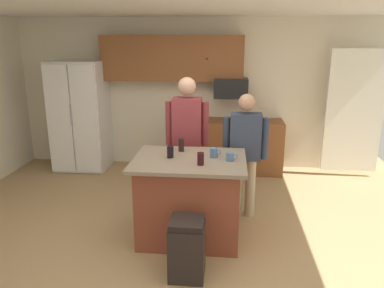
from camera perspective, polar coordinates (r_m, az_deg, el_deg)
floor at (r=4.48m, az=-2.52°, el=-14.52°), size 7.04×7.04×0.00m
ceiling at (r=3.88m, az=-3.02°, el=20.78°), size 7.04×7.04×0.00m
back_wall at (r=6.72m, az=0.71°, el=7.64°), size 6.40×0.10×2.60m
french_door_window_panel at (r=6.65m, az=23.38°, el=4.49°), size 0.90×0.06×2.00m
cabinet_run_upper at (r=6.50m, az=-3.03°, el=12.88°), size 2.40×0.38×0.75m
cabinet_run_lower at (r=6.56m, az=5.67°, el=-0.25°), size 1.80×0.63×0.90m
refrigerator at (r=6.84m, az=-16.58°, el=4.11°), size 0.89×0.76×1.89m
microwave_over_range at (r=6.38m, az=5.92°, el=8.46°), size 0.56×0.40×0.32m
kitchen_island at (r=4.36m, az=-0.39°, el=-8.21°), size 1.26×0.96×0.96m
person_guest_right at (r=4.97m, az=-0.75°, el=1.56°), size 0.57×0.23×1.78m
person_elder_center at (r=4.78m, az=8.06°, el=-0.62°), size 0.57×0.22×1.61m
glass_pilsner at (r=4.22m, az=-3.32°, el=-1.22°), size 0.07×0.07×0.13m
mug_blue_stoneware at (r=4.13m, az=5.84°, el=-1.94°), size 0.13×0.09×0.09m
mug_ceramic_white at (r=4.23m, az=3.33°, el=-1.31°), size 0.13×0.09×0.11m
glass_stout_tall at (r=4.44m, az=-1.64°, el=-0.13°), size 0.07×0.07×0.16m
glass_dark_ale at (r=3.97m, az=1.31°, el=-2.26°), size 0.07×0.07×0.13m
trash_bin at (r=3.77m, az=-0.75°, el=-15.55°), size 0.34×0.34×0.61m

